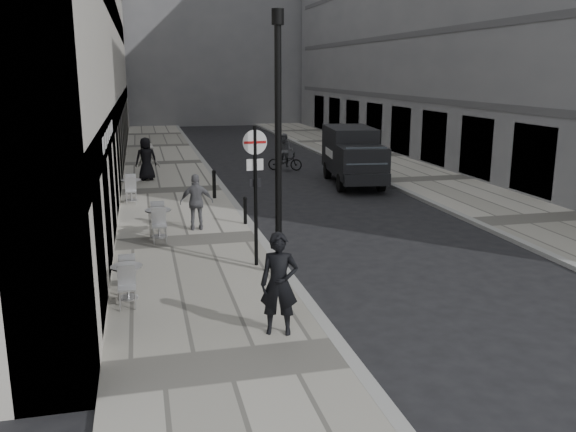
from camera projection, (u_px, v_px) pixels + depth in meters
name	position (u px, v px, depth m)	size (l,w,h in m)	color
sidewalk	(173.00, 191.00, 24.30)	(4.00, 60.00, 0.12)	#AAA59A
far_sidewalk	(426.00, 180.00, 26.82)	(4.00, 60.00, 0.12)	#AAA59A
building_far	(182.00, 4.00, 58.48)	(24.00, 16.00, 22.00)	gray
walking_man	(279.00, 284.00, 10.79)	(0.68, 0.45, 1.86)	black
sign_post	(255.00, 177.00, 14.35)	(0.58, 0.12, 3.38)	black
lamppost	(278.00, 133.00, 13.48)	(0.27, 0.27, 5.90)	black
bollard_near	(245.00, 211.00, 18.77)	(0.11, 0.11, 0.80)	black
bollard_far	(214.00, 185.00, 22.58)	(0.13, 0.13, 0.99)	black
panel_van	(353.00, 153.00, 25.90)	(2.50, 5.24, 2.38)	black
cyclist	(285.00, 156.00, 29.61)	(1.76, 1.17, 1.79)	black
pedestrian_a	(197.00, 202.00, 17.98)	(0.98, 0.41, 1.67)	slate
pedestrian_b	(149.00, 161.00, 26.58)	(1.02, 0.58, 1.57)	#9E9992
pedestrian_c	(146.00, 159.00, 26.22)	(0.90, 0.59, 1.85)	black
cafe_table_near	(127.00, 279.00, 12.58)	(0.65, 1.46, 0.83)	#B0B0B2
cafe_table_mid	(131.00, 188.00, 22.11)	(0.71, 1.60, 0.91)	silver
cafe_table_far	(159.00, 221.00, 17.26)	(0.73, 1.65, 0.94)	#A3A3A5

